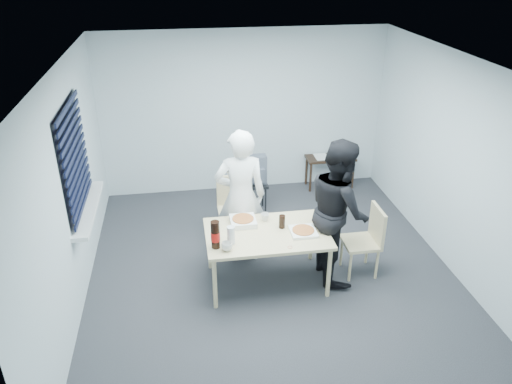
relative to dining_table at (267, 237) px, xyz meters
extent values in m
plane|color=#28292E|center=(0.10, 0.16, -0.64)|extent=(5.00, 5.00, 0.00)
plane|color=white|center=(0.10, 0.16, 1.96)|extent=(5.00, 5.00, 0.00)
plane|color=silver|center=(0.10, 2.66, 0.66)|extent=(4.50, 0.00, 4.50)
plane|color=silver|center=(0.10, -2.34, 0.66)|extent=(4.50, 0.00, 4.50)
plane|color=silver|center=(-2.15, 0.16, 0.66)|extent=(0.00, 5.00, 5.00)
plane|color=silver|center=(2.35, 0.16, 0.66)|extent=(0.00, 5.00, 5.00)
plane|color=black|center=(-2.13, 0.56, 0.91)|extent=(0.00, 1.30, 1.30)
cube|color=black|center=(-2.10, 0.56, 0.91)|extent=(0.04, 1.30, 1.25)
cube|color=silver|center=(-2.06, 0.56, 0.25)|extent=(0.18, 1.42, 0.05)
cube|color=beige|center=(0.00, 0.00, 0.04)|extent=(1.43, 0.91, 0.04)
cylinder|color=beige|center=(-0.66, -0.39, -0.31)|extent=(0.05, 0.05, 0.66)
cylinder|color=beige|center=(-0.66, 0.39, -0.31)|extent=(0.05, 0.05, 0.66)
cylinder|color=beige|center=(0.66, -0.39, -0.31)|extent=(0.05, 0.05, 0.66)
cylinder|color=beige|center=(0.66, 0.39, -0.31)|extent=(0.05, 0.05, 0.66)
cube|color=beige|center=(-0.27, 1.03, -0.21)|extent=(0.42, 0.42, 0.04)
cube|color=beige|center=(-0.27, 1.22, 0.03)|extent=(0.42, 0.04, 0.44)
cylinder|color=beige|center=(-0.44, 0.86, -0.43)|extent=(0.03, 0.03, 0.41)
cylinder|color=beige|center=(-0.44, 1.20, -0.43)|extent=(0.03, 0.03, 0.41)
cylinder|color=beige|center=(-0.10, 0.86, -0.43)|extent=(0.03, 0.03, 0.41)
cylinder|color=beige|center=(-0.10, 1.20, -0.43)|extent=(0.03, 0.03, 0.41)
cube|color=beige|center=(1.17, 0.01, -0.21)|extent=(0.42, 0.42, 0.04)
cube|color=beige|center=(1.36, 0.01, 0.03)|extent=(0.04, 0.42, 0.44)
cylinder|color=beige|center=(1.00, -0.16, -0.43)|extent=(0.03, 0.03, 0.41)
cylinder|color=beige|center=(1.00, 0.18, -0.43)|extent=(0.03, 0.03, 0.41)
cylinder|color=beige|center=(1.34, -0.16, -0.43)|extent=(0.03, 0.03, 0.41)
cylinder|color=beige|center=(1.34, 0.18, -0.43)|extent=(0.03, 0.03, 0.41)
imported|color=white|center=(-0.23, 0.58, 0.25)|extent=(0.65, 0.42, 1.77)
imported|color=black|center=(0.87, 0.06, 0.25)|extent=(0.47, 0.86, 1.77)
cube|color=#301E15|center=(1.51, 2.44, -0.12)|extent=(0.81, 0.36, 0.04)
cylinder|color=#301E15|center=(1.15, 2.30, -0.39)|extent=(0.04, 0.04, 0.50)
cylinder|color=#301E15|center=(1.15, 2.58, -0.39)|extent=(0.04, 0.04, 0.50)
cylinder|color=#301E15|center=(1.87, 2.30, -0.39)|extent=(0.04, 0.04, 0.50)
cylinder|color=#301E15|center=(1.87, 2.58, -0.39)|extent=(0.04, 0.04, 0.50)
cube|color=black|center=(0.15, 1.80, -0.18)|extent=(0.34, 0.34, 0.04)
cylinder|color=black|center=(0.02, 1.67, -0.42)|extent=(0.04, 0.04, 0.44)
cylinder|color=black|center=(0.02, 1.93, -0.42)|extent=(0.04, 0.04, 0.44)
cylinder|color=black|center=(0.28, 1.67, -0.42)|extent=(0.04, 0.04, 0.44)
cylinder|color=black|center=(0.28, 1.93, -0.42)|extent=(0.04, 0.04, 0.44)
cube|color=#595C67|center=(0.15, 1.80, 0.06)|extent=(0.32, 0.17, 0.44)
cube|color=#595C67|center=(0.15, 1.68, 0.00)|extent=(0.23, 0.06, 0.21)
cube|color=white|center=(-0.25, 0.24, 0.08)|extent=(0.30, 0.30, 0.03)
cube|color=white|center=(-0.25, 0.24, 0.11)|extent=(0.30, 0.30, 0.03)
cylinder|color=#CC7F38|center=(-0.25, 0.24, 0.13)|extent=(0.26, 0.26, 0.01)
cube|color=white|center=(0.41, -0.07, 0.08)|extent=(0.30, 0.30, 0.03)
cylinder|color=#CC7F38|center=(0.41, -0.07, 0.10)|extent=(0.26, 0.26, 0.01)
imported|color=silver|center=(-0.50, -0.30, 0.11)|extent=(0.17, 0.17, 0.10)
imported|color=silver|center=(0.03, 0.28, 0.11)|extent=(0.10, 0.10, 0.09)
cylinder|color=black|center=(0.19, 0.08, 0.14)|extent=(0.09, 0.09, 0.16)
cylinder|color=black|center=(-0.62, -0.22, 0.22)|extent=(0.10, 0.10, 0.33)
cylinder|color=red|center=(-0.62, -0.22, 0.20)|extent=(0.10, 0.10, 0.11)
cylinder|color=silver|center=(-0.44, -0.17, 0.17)|extent=(0.11, 0.11, 0.21)
torus|color=red|center=(0.19, -0.35, 0.06)|extent=(0.06, 0.06, 0.00)
cube|color=white|center=(1.36, 2.47, -0.10)|extent=(0.31, 0.35, 0.00)
cube|color=black|center=(1.73, 2.48, -0.07)|extent=(0.18, 0.16, 0.06)
camera|label=1|loc=(-0.91, -4.90, 3.10)|focal=35.00mm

